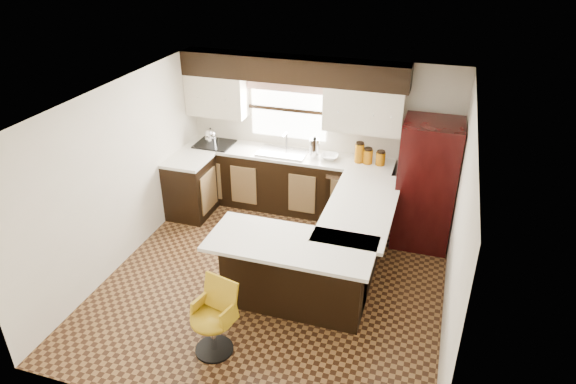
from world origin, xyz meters
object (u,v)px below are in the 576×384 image
(refrigerator, at_px, (426,184))
(peninsula_long, at_px, (355,238))
(bar_chair, at_px, (212,320))
(peninsula_return, at_px, (295,274))

(refrigerator, bearing_deg, peninsula_long, -130.41)
(peninsula_long, bearing_deg, refrigerator, 49.59)
(refrigerator, bearing_deg, bar_chair, -123.55)
(peninsula_return, distance_m, refrigerator, 2.36)
(bar_chair, bearing_deg, peninsula_return, 72.26)
(peninsula_long, height_order, bar_chair, peninsula_long)
(peninsula_long, xyz_separation_m, peninsula_return, (-0.53, -0.97, 0.00))
(peninsula_return, height_order, refrigerator, refrigerator)
(bar_chair, bearing_deg, refrigerator, 70.06)
(peninsula_long, relative_size, peninsula_return, 1.18)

